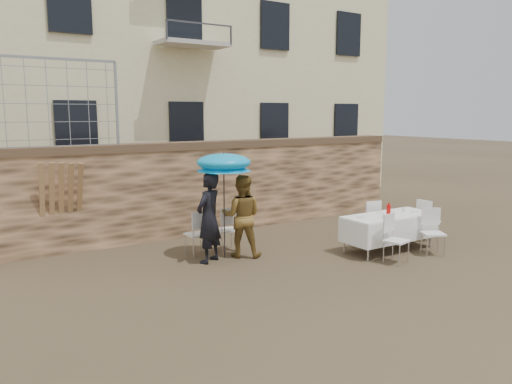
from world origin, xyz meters
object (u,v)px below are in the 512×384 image
table_chair_back (369,220)px  table_chair_front_right (433,232)px  soda_bottle (388,211)px  table_chair_front_left (397,239)px  couple_chair_right (227,229)px  table_chair_side (428,220)px  woman_dress (242,216)px  banquet_table (389,217)px  man_suit (209,218)px  couple_chair_left (197,233)px  umbrella (224,166)px

table_chair_back → table_chair_front_right: bearing=111.6°
soda_bottle → table_chair_front_right: soda_bottle is taller
table_chair_front_left → table_chair_front_right: same height
couple_chair_right → soda_bottle: (2.75, -1.99, 0.43)m
table_chair_side → woman_dress: bearing=70.6°
woman_dress → banquet_table: (2.90, -1.29, -0.11)m
banquet_table → table_chair_front_left: table_chair_front_left is taller
table_chair_back → table_chair_side: (1.20, -0.70, 0.00)m
man_suit → table_chair_back: size_ratio=1.86×
banquet_table → table_chair_side: size_ratio=2.19×
banquet_table → soda_bottle: size_ratio=8.08×
couple_chair_left → banquet_table: (3.65, -1.84, 0.25)m
couple_chair_left → couple_chair_right: size_ratio=1.00×
woman_dress → couple_chair_left: woman_dress is taller
man_suit → table_chair_side: 5.21m
umbrella → banquet_table: size_ratio=0.95×
couple_chair_left → couple_chair_right: 0.70m
woman_dress → table_chair_front_right: bearing=-175.2°
couple_chair_right → table_chair_front_right: same height
woman_dress → table_chair_side: bearing=-159.7°
man_suit → table_chair_back: man_suit is taller
man_suit → table_chair_front_right: (4.15, -2.04, -0.41)m
table_chair_side → umbrella: bearing=70.6°
table_chair_front_left → table_chair_front_right: 1.10m
woman_dress → couple_chair_right: (-0.05, 0.55, -0.36)m
man_suit → couple_chair_right: size_ratio=1.86×
couple_chair_left → soda_bottle: 4.01m
woman_dress → soda_bottle: woman_dress is taller
man_suit → banquet_table: man_suit is taller
couple_chair_right → soda_bottle: soda_bottle is taller
table_chair_front_right → couple_chair_left: bearing=178.6°
table_chair_back → table_chair_side: size_ratio=1.00×
couple_chair_right → table_chair_front_left: bearing=139.1°
soda_bottle → table_chair_front_left: (-0.40, -0.60, -0.43)m
couple_chair_right → table_chair_back: size_ratio=1.00×
umbrella → soda_bottle: bearing=-26.8°
umbrella → table_chair_back: 3.77m
couple_chair_right → table_chair_front_left: 3.50m
couple_chair_left → couple_chair_right: bearing=177.3°
umbrella → table_chair_front_left: 3.69m
soda_bottle → man_suit: bearing=157.4°
table_chair_back → couple_chair_right: bearing=-7.6°
soda_bottle → couple_chair_left: bearing=150.0°
man_suit → banquet_table: size_ratio=0.85×
woman_dress → table_chair_front_right: woman_dress is taller
banquet_table → umbrella: bearing=156.9°
couple_chair_left → banquet_table: couple_chair_left is taller
man_suit → soda_bottle: man_suit is taller
man_suit → woman_dress: (0.75, 0.00, -0.05)m
woman_dress → couple_chair_left: 1.00m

